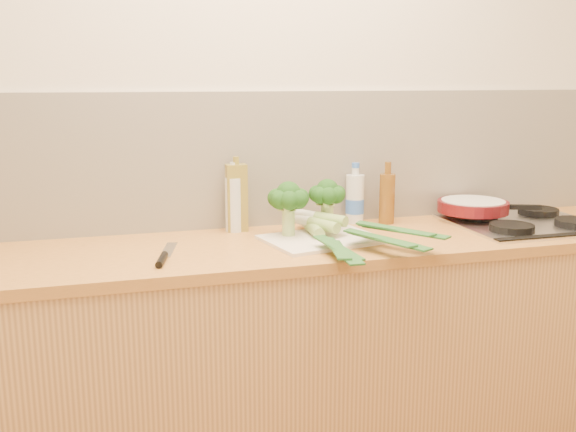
{
  "coord_description": "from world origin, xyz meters",
  "views": [
    {
      "loc": [
        -0.63,
        -1.0,
        1.49
      ],
      "look_at": [
        -0.02,
        1.1,
        1.02
      ],
      "focal_mm": 40.0,
      "sensor_mm": 36.0,
      "label": 1
    }
  ],
  "objects_px": {
    "skillet": "(474,206)",
    "chefs_knife": "(164,257)",
    "gas_hob": "(526,222)",
    "chopping_board": "(322,239)"
  },
  "relations": [
    {
      "from": "skillet",
      "to": "chefs_knife",
      "type": "bearing_deg",
      "value": -149.32
    },
    {
      "from": "gas_hob",
      "to": "chefs_knife",
      "type": "relative_size",
      "value": 1.8
    },
    {
      "from": "chopping_board",
      "to": "skillet",
      "type": "xyz_separation_m",
      "value": [
        0.73,
        0.15,
        0.06
      ]
    },
    {
      "from": "gas_hob",
      "to": "chefs_knife",
      "type": "xyz_separation_m",
      "value": [
        -1.48,
        -0.11,
        -0.01
      ]
    },
    {
      "from": "gas_hob",
      "to": "chopping_board",
      "type": "bearing_deg",
      "value": -179.07
    },
    {
      "from": "chefs_knife",
      "to": "chopping_board",
      "type": "bearing_deg",
      "value": 22.87
    },
    {
      "from": "chefs_knife",
      "to": "skillet",
      "type": "xyz_separation_m",
      "value": [
        1.31,
        0.25,
        0.05
      ]
    },
    {
      "from": "gas_hob",
      "to": "skillet",
      "type": "height_order",
      "value": "skillet"
    },
    {
      "from": "chefs_knife",
      "to": "skillet",
      "type": "height_order",
      "value": "skillet"
    },
    {
      "from": "gas_hob",
      "to": "chefs_knife",
      "type": "bearing_deg",
      "value": -175.72
    }
  ]
}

